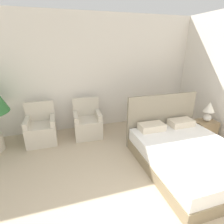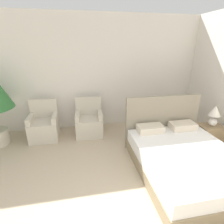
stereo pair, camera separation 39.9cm
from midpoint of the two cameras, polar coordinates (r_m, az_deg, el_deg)
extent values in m
cube|color=silver|center=(4.67, -10.26, 12.00)|extent=(10.00, 0.06, 2.90)
cube|color=#8C7A5B|center=(3.58, 20.72, -15.31)|extent=(1.63, 1.97, 0.22)
cube|color=white|center=(3.45, 21.22, -12.16)|extent=(1.60, 1.93, 0.24)
cube|color=gray|center=(4.08, 13.14, -2.30)|extent=(1.66, 0.06, 1.16)
cube|color=beige|center=(3.75, 9.86, -4.84)|extent=(0.53, 0.30, 0.14)
cube|color=beige|center=(4.12, 19.07, -3.34)|extent=(0.53, 0.30, 0.14)
cube|color=beige|center=(4.48, -24.37, -6.46)|extent=(0.65, 0.60, 0.46)
cube|color=beige|center=(4.55, -24.88, 0.27)|extent=(0.65, 0.06, 0.47)
cube|color=beige|center=(4.41, -28.50, -3.23)|extent=(0.10, 0.54, 0.15)
cube|color=beige|center=(4.32, -21.35, -2.53)|extent=(0.10, 0.54, 0.15)
cube|color=beige|center=(4.44, -10.39, -5.05)|extent=(0.68, 0.63, 0.46)
cube|color=beige|center=(4.51, -11.03, 1.72)|extent=(0.66, 0.09, 0.47)
cube|color=beige|center=(4.31, -14.31, -1.73)|extent=(0.13, 0.54, 0.15)
cube|color=beige|center=(4.34, -7.01, -1.09)|extent=(0.13, 0.54, 0.15)
cube|color=#937A56|center=(4.72, 25.74, -5.30)|extent=(0.50, 0.37, 0.46)
sphere|color=white|center=(4.61, 26.56, -1.74)|extent=(0.18, 0.18, 0.18)
cylinder|color=white|center=(4.57, 26.80, -0.31)|extent=(0.02, 0.02, 0.07)
cone|color=silver|center=(4.52, 27.10, 1.42)|extent=(0.25, 0.25, 0.23)
camera|label=1|loc=(0.20, -92.86, -1.10)|focal=28.00mm
camera|label=2|loc=(0.20, 87.14, 1.10)|focal=28.00mm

